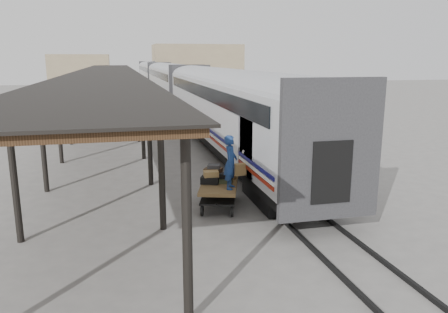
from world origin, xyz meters
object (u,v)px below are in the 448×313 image
at_px(porter, 231,162).
at_px(pedestrian, 120,120).
at_px(baggage_cart, 219,189).
at_px(luggage_tug, 119,116).

bearing_deg(porter, pedestrian, 35.57).
xyz_separation_m(baggage_cart, porter, (0.25, -0.65, 1.12)).
bearing_deg(porter, luggage_tug, 34.27).
relative_size(porter, pedestrian, 1.09).
distance_m(baggage_cart, luggage_tug, 21.45).
height_order(baggage_cart, porter, porter).
relative_size(baggage_cart, luggage_tug, 1.51).
xyz_separation_m(luggage_tug, porter, (3.58, -21.84, 1.08)).
bearing_deg(baggage_cart, porter, -51.80).
xyz_separation_m(baggage_cart, pedestrian, (-3.24, 17.95, 0.19)).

